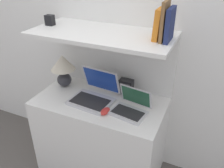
# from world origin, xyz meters

# --- Properties ---
(wall_back) EXTENTS (6.00, 0.05, 2.40)m
(wall_back) POSITION_xyz_m (0.00, 0.62, 1.20)
(wall_back) COLOR white
(wall_back) RESTS_ON ground_plane
(desk) EXTENTS (1.04, 0.55, 0.76)m
(desk) POSITION_xyz_m (0.00, 0.28, 0.38)
(desk) COLOR white
(desk) RESTS_ON ground_plane
(back_riser) EXTENTS (1.04, 0.04, 1.28)m
(back_riser) POSITION_xyz_m (0.00, 0.57, 0.64)
(back_riser) COLOR white
(back_riser) RESTS_ON ground_plane
(shelf) EXTENTS (1.04, 0.50, 0.03)m
(shelf) POSITION_xyz_m (0.00, 0.34, 1.30)
(shelf) COLOR white
(shelf) RESTS_ON back_riser
(table_lamp) EXTENTS (0.21, 0.21, 0.29)m
(table_lamp) POSITION_xyz_m (-0.40, 0.38, 0.95)
(table_lamp) COLOR #2D2D33
(table_lamp) RESTS_ON desk
(laptop_large) EXTENTS (0.36, 0.35, 0.24)m
(laptop_large) POSITION_xyz_m (-0.05, 0.28, 0.81)
(laptop_large) COLOR silver
(laptop_large) RESTS_ON desk
(laptop_small) EXTENTS (0.29, 0.26, 0.18)m
(laptop_small) POSITION_xyz_m (0.28, 0.24, 0.80)
(laptop_small) COLOR silver
(laptop_small) RESTS_ON desk
(computer_mouse) EXTENTS (0.07, 0.11, 0.03)m
(computer_mouse) POSITION_xyz_m (0.11, 0.15, 0.78)
(computer_mouse) COLOR red
(computer_mouse) RESTS_ON desk
(router_box) EXTENTS (0.11, 0.07, 0.13)m
(router_box) POSITION_xyz_m (0.15, 0.48, 0.83)
(router_box) COLOR black
(router_box) RESTS_ON desk
(book_navy) EXTENTS (0.03, 0.17, 0.21)m
(book_navy) POSITION_xyz_m (0.48, 0.34, 1.42)
(book_navy) COLOR navy
(book_navy) RESTS_ON shelf
(book_brown) EXTENTS (0.02, 0.16, 0.25)m
(book_brown) POSITION_xyz_m (0.44, 0.34, 1.44)
(book_brown) COLOR brown
(book_brown) RESTS_ON shelf
(book_orange) EXTENTS (0.05, 0.12, 0.20)m
(book_orange) POSITION_xyz_m (0.40, 0.34, 1.41)
(book_orange) COLOR orange
(book_orange) RESTS_ON shelf
(shelf_gadget) EXTENTS (0.06, 0.05, 0.08)m
(shelf_gadget) POSITION_xyz_m (-0.45, 0.34, 1.35)
(shelf_gadget) COLOR black
(shelf_gadget) RESTS_ON shelf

